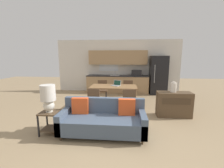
# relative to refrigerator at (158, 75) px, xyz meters

# --- Properties ---
(ground_plane) EXTENTS (20.00, 20.00, 0.00)m
(ground_plane) POSITION_rel_refrigerator_xyz_m (-2.02, -4.23, -0.94)
(ground_plane) COLOR #9E8460
(wall_back) EXTENTS (6.40, 0.07, 2.70)m
(wall_back) POSITION_rel_refrigerator_xyz_m (-2.02, 0.39, 0.41)
(wall_back) COLOR silver
(wall_back) RESTS_ON ground_plane
(kitchen_counter) EXTENTS (3.13, 0.65, 2.15)m
(kitchen_counter) POSITION_rel_refrigerator_xyz_m (-2.00, 0.09, -0.10)
(kitchen_counter) COLOR tan
(kitchen_counter) RESTS_ON ground_plane
(refrigerator) EXTENTS (0.81, 0.72, 1.88)m
(refrigerator) POSITION_rel_refrigerator_xyz_m (0.00, 0.00, 0.00)
(refrigerator) COLOR black
(refrigerator) RESTS_ON ground_plane
(dining_table) EXTENTS (1.69, 0.86, 0.77)m
(dining_table) POSITION_rel_refrigerator_xyz_m (-2.05, -2.13, -0.24)
(dining_table) COLOR olive
(dining_table) RESTS_ON ground_plane
(couch) EXTENTS (1.99, 0.80, 0.83)m
(couch) POSITION_rel_refrigerator_xyz_m (-2.14, -4.19, -0.61)
(couch) COLOR #3D2D1E
(couch) RESTS_ON ground_plane
(side_table) EXTENTS (0.43, 0.43, 0.54)m
(side_table) POSITION_rel_refrigerator_xyz_m (-3.40, -4.31, -0.58)
(side_table) COLOR brown
(side_table) RESTS_ON ground_plane
(table_lamp) EXTENTS (0.34, 0.34, 0.65)m
(table_lamp) POSITION_rel_refrigerator_xyz_m (-3.41, -4.31, -0.03)
(table_lamp) COLOR silver
(table_lamp) RESTS_ON side_table
(credenza) EXTENTS (1.02, 0.41, 0.77)m
(credenza) POSITION_rel_refrigerator_xyz_m (-0.12, -2.96, -0.56)
(credenza) COLOR brown
(credenza) RESTS_ON ground_plane
(vase) EXTENTS (0.17, 0.17, 0.32)m
(vase) POSITION_rel_refrigerator_xyz_m (-0.16, -2.92, -0.03)
(vase) COLOR beige
(vase) RESTS_ON credenza
(dining_chair_far_right) EXTENTS (0.44, 0.44, 0.84)m
(dining_chair_far_right) POSITION_rel_refrigerator_xyz_m (-1.51, -1.31, -0.47)
(dining_chair_far_right) COLOR brown
(dining_chair_far_right) RESTS_ON ground_plane
(dining_chair_far_left) EXTENTS (0.45, 0.45, 0.84)m
(dining_chair_far_left) POSITION_rel_refrigerator_xyz_m (-2.60, -1.34, -0.47)
(dining_chair_far_left) COLOR brown
(dining_chair_far_left) RESTS_ON ground_plane
(dining_chair_near_left) EXTENTS (0.47, 0.47, 0.84)m
(dining_chair_near_left) POSITION_rel_refrigerator_xyz_m (-2.60, -2.88, -0.47)
(dining_chair_near_left) COLOR brown
(dining_chair_near_left) RESTS_ON ground_plane
(dining_chair_near_right) EXTENTS (0.46, 0.46, 0.84)m
(dining_chair_near_right) POSITION_rel_refrigerator_xyz_m (-1.50, -2.89, -0.47)
(dining_chair_near_right) COLOR brown
(dining_chair_near_right) RESTS_ON ground_plane
(laptop) EXTENTS (0.41, 0.39, 0.20)m
(laptop) POSITION_rel_refrigerator_xyz_m (-1.96, -2.02, -0.13)
(laptop) COLOR #B7BABC
(laptop) RESTS_ON dining_table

